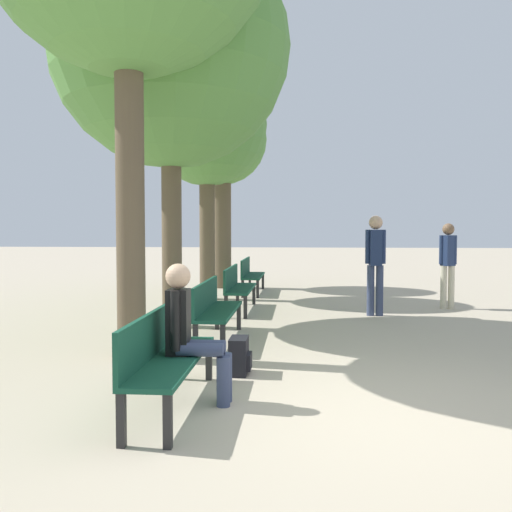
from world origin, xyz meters
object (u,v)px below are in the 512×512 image
bench_row_2 (237,285)px  backpack (239,356)px  bench_row_0 (163,351)px  bench_row_3 (250,273)px  tree_row_1 (170,48)px  tree_row_2 (207,127)px  tree_row_3 (222,144)px  bench_row_1 (213,306)px  pedestrian_mid (448,260)px  pedestrian_near (375,259)px  person_seated (191,329)px

bench_row_2 → backpack: (0.53, -4.56, -0.30)m
bench_row_0 → backpack: bench_row_0 is taller
bench_row_3 → backpack: (0.53, -7.42, -0.30)m
tree_row_1 → tree_row_2: size_ratio=1.22×
tree_row_3 → tree_row_1: bearing=-90.0°
bench_row_1 → bench_row_3: bearing=90.0°
bench_row_3 → backpack: bench_row_3 is taller
bench_row_0 → tree_row_1: tree_row_1 is taller
bench_row_1 → tree_row_2: size_ratio=0.38×
bench_row_2 → pedestrian_mid: pedestrian_mid is taller
bench_row_0 → bench_row_1: bearing=90.0°
bench_row_1 → tree_row_3: size_ratio=0.39×
tree_row_3 → tree_row_2: bearing=-90.0°
bench_row_0 → backpack: size_ratio=4.95×
bench_row_1 → pedestrian_mid: 5.29m
bench_row_0 → pedestrian_near: bearing=64.9°
tree_row_1 → person_seated: 5.39m
bench_row_2 → pedestrian_mid: 4.05m
bench_row_0 → bench_row_1: 2.86m
tree_row_1 → backpack: (1.35, -2.81, -4.09)m
pedestrian_near → pedestrian_mid: (1.50, 1.01, -0.07)m
tree_row_2 → tree_row_1: bearing=-90.0°
bench_row_1 → tree_row_2: (-0.82, 4.53, 3.20)m
tree_row_1 → pedestrian_mid: tree_row_1 is taller
bench_row_3 → tree_row_2: bearing=-124.6°
bench_row_1 → tree_row_3: tree_row_3 is taller
tree_row_2 → backpack: bearing=-77.7°
person_seated → pedestrian_mid: bearing=58.7°
bench_row_0 → bench_row_3: size_ratio=1.00×
bench_row_3 → tree_row_1: tree_row_1 is taller
tree_row_3 → pedestrian_near: size_ratio=2.81×
bench_row_2 → person_seated: 5.60m
bench_row_1 → pedestrian_near: (2.49, 2.45, 0.52)m
bench_row_1 → person_seated: (0.22, -2.73, 0.17)m
bench_row_1 → tree_row_2: tree_row_2 is taller
pedestrian_mid → bench_row_0: bearing=-122.2°
tree_row_1 → bench_row_0: bearing=-78.4°
tree_row_1 → pedestrian_near: bearing=21.9°
bench_row_2 → tree_row_3: (-0.82, 4.06, 3.18)m
person_seated → backpack: size_ratio=3.20×
pedestrian_near → tree_row_2: bearing=147.8°
bench_row_3 → tree_row_1: bearing=-100.1°
person_seated → pedestrian_near: bearing=66.3°
bench_row_3 → pedestrian_near: (2.49, -3.27, 0.52)m
tree_row_1 → pedestrian_near: tree_row_1 is taller
bench_row_3 → pedestrian_near: size_ratio=1.08×
bench_row_0 → pedestrian_mid: size_ratio=1.17×
bench_row_1 → tree_row_2: bearing=100.3°
backpack → pedestrian_near: (1.95, 4.14, 0.82)m
bench_row_3 → bench_row_2: bearing=-90.0°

